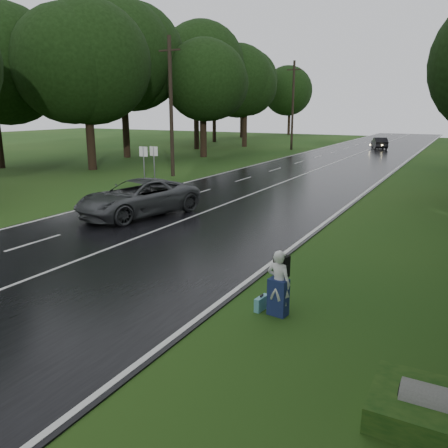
% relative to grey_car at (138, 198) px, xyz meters
% --- Properties ---
extents(ground, '(160.00, 160.00, 0.00)m').
position_rel_grey_car_xyz_m(ground, '(2.43, -7.54, -0.88)').
color(ground, '#244514').
rests_on(ground, ground).
extents(road, '(12.00, 140.00, 0.04)m').
position_rel_grey_car_xyz_m(road, '(2.43, 12.46, -0.86)').
color(road, black).
rests_on(road, ground).
extents(lane_center, '(0.12, 140.00, 0.01)m').
position_rel_grey_car_xyz_m(lane_center, '(2.43, 12.46, -0.83)').
color(lane_center, silver).
rests_on(lane_center, road).
extents(grey_car, '(4.24, 6.55, 1.68)m').
position_rel_grey_car_xyz_m(grey_car, '(0.00, 0.00, 0.00)').
color(grey_car, '#4B4E50').
rests_on(grey_car, road).
extents(far_car, '(2.81, 4.56, 1.42)m').
position_rel_grey_car_xyz_m(far_car, '(3.32, 43.41, -0.13)').
color(far_car, black).
rests_on(far_car, road).
extents(hitchhiker, '(0.66, 0.60, 1.67)m').
position_rel_grey_car_xyz_m(hitchhiker, '(9.82, -6.77, -0.10)').
color(hitchhiker, silver).
rests_on(hitchhiker, ground).
extents(suitcase, '(0.21, 0.51, 0.35)m').
position_rel_grey_car_xyz_m(suitcase, '(9.35, -6.72, -0.70)').
color(suitcase, '#559CA6').
rests_on(suitcase, ground).
extents(culvert, '(1.30, 0.65, 0.65)m').
position_rel_grey_car_xyz_m(culvert, '(13.65, -9.31, -0.88)').
color(culvert, slate).
rests_on(culvert, ground).
extents(utility_pole_mid, '(1.80, 0.28, 9.97)m').
position_rel_grey_car_xyz_m(utility_pole_mid, '(-6.07, 11.56, -0.88)').
color(utility_pole_mid, black).
rests_on(utility_pole_mid, ground).
extents(utility_pole_far, '(1.80, 0.28, 10.50)m').
position_rel_grey_car_xyz_m(utility_pole_far, '(-6.07, 37.17, -0.88)').
color(utility_pole_far, black).
rests_on(utility_pole_far, ground).
extents(road_sign_a, '(0.63, 0.10, 2.62)m').
position_rel_grey_car_xyz_m(road_sign_a, '(-4.77, 6.52, -0.88)').
color(road_sign_a, white).
rests_on(road_sign_a, ground).
extents(road_sign_b, '(0.61, 0.10, 2.55)m').
position_rel_grey_car_xyz_m(road_sign_b, '(-4.77, 7.59, -0.88)').
color(road_sign_b, white).
rests_on(road_sign_b, ground).
extents(tree_left_d, '(9.31, 9.31, 14.54)m').
position_rel_grey_car_xyz_m(tree_left_d, '(-14.10, 11.42, -0.88)').
color(tree_left_d, black).
rests_on(tree_left_d, ground).
extents(tree_left_e, '(8.92, 8.92, 13.94)m').
position_rel_grey_car_xyz_m(tree_left_e, '(-11.27, 24.71, -0.88)').
color(tree_left_e, black).
rests_on(tree_left_e, ground).
extents(tree_left_f, '(9.43, 9.43, 14.74)m').
position_rel_grey_car_xyz_m(tree_left_f, '(-13.25, 38.63, -0.88)').
color(tree_left_f, black).
rests_on(tree_left_f, ground).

